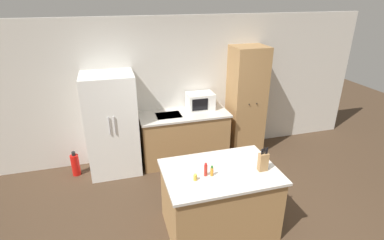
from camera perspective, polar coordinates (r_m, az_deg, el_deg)
name	(u,v)px	position (r m, az deg, el deg)	size (l,w,h in m)	color
ground_plane	(228,230)	(4.34, 6.91, -20.02)	(14.00, 14.00, 0.00)	#423021
wall_back	(184,88)	(5.62, -1.54, 6.09)	(7.20, 0.06, 2.60)	beige
refrigerator	(112,125)	(5.26, -14.99, -0.87)	(0.84, 0.72, 1.76)	white
back_counter	(184,137)	(5.59, -1.48, -3.17)	(1.62, 0.69, 0.94)	#9E7547
pantry_cabinet	(246,101)	(5.82, 10.27, 3.58)	(0.63, 0.57, 2.07)	#9E7547
kitchen_island	(219,199)	(4.09, 5.20, -14.81)	(1.44, 0.98, 0.90)	#9E7547
microwave	(200,101)	(5.55, 1.57, 3.60)	(0.49, 0.36, 0.31)	white
knife_block	(263,162)	(3.85, 13.40, -7.70)	(0.12, 0.08, 0.32)	#9E7547
spice_bottle_tall_dark	(206,170)	(3.67, 2.62, -9.46)	(0.04, 0.04, 0.17)	#B2281E
spice_bottle_short_red	(212,171)	(3.69, 3.80, -9.70)	(0.04, 0.04, 0.13)	orange
spice_bottle_amber_oil	(195,177)	(3.61, 0.64, -10.86)	(0.04, 0.04, 0.09)	gold
fire_extinguisher	(75,165)	(5.63, -21.32, -7.91)	(0.14, 0.14, 0.45)	red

